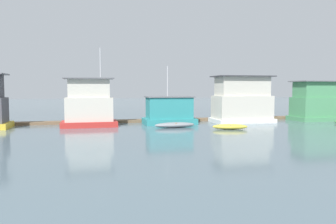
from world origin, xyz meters
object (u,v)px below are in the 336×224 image
houseboat_red (89,106)px  dinghy_grey (175,125)px  houseboat_green (317,102)px  dinghy_yellow (230,127)px  houseboat_teal (169,111)px  houseboat_white (242,101)px

houseboat_red → dinghy_grey: bearing=-20.5°
houseboat_green → dinghy_yellow: size_ratio=1.70×
dinghy_grey → houseboat_teal: bearing=85.8°
houseboat_teal → houseboat_green: (18.80, -0.14, 0.81)m
houseboat_red → houseboat_white: (17.40, 0.21, 0.32)m
houseboat_red → dinghy_yellow: size_ratio=2.29×
dinghy_grey → dinghy_yellow: dinghy_grey is taller
houseboat_red → houseboat_teal: 8.69m
houseboat_teal → houseboat_white: size_ratio=0.93×
houseboat_teal → dinghy_yellow: 7.71m
houseboat_white → houseboat_green: houseboat_white is taller
houseboat_teal → dinghy_yellow: houseboat_teal is taller
houseboat_white → houseboat_green: 10.06m
houseboat_red → houseboat_teal: (8.65, 0.32, -0.73)m
houseboat_teal → dinghy_grey: (-0.25, -3.46, -1.17)m
houseboat_red → houseboat_white: bearing=0.7°
houseboat_red → dinghy_grey: houseboat_red is taller
houseboat_red → dinghy_grey: 9.17m
houseboat_red → houseboat_green: size_ratio=1.35×
dinghy_grey → houseboat_red: bearing=159.5°
houseboat_green → houseboat_teal: bearing=179.6°
houseboat_teal → houseboat_white: houseboat_teal is taller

